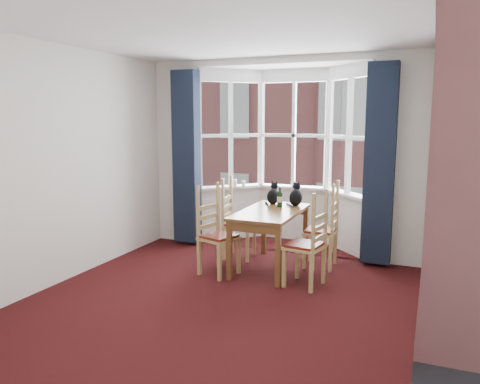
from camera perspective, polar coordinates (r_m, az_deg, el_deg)
The scene contains 22 objects.
floor at distance 5.06m, azimuth -3.39°, elevation -13.67°, with size 4.50×4.50×0.00m, color black.
ceiling at distance 4.75m, azimuth -3.73°, elevation 19.29°, with size 4.50×4.50×0.00m, color white.
wall_left at distance 5.86m, azimuth -21.46°, elevation 2.99°, with size 4.50×4.50×0.00m, color silver.
wall_right at distance 4.24m, azimuth 21.58°, elevation 0.88°, with size 4.50×4.50×0.00m, color silver.
wall_near at distance 2.88m, azimuth -23.54°, elevation -2.84°, with size 4.00×4.00×0.00m, color silver.
wall_back_pier_left at distance 7.45m, azimuth -7.42°, elevation 4.71°, with size 0.70×0.12×2.80m, color silver.
wall_back_pier_right at distance 6.48m, azimuth 18.86°, elevation 3.66°, with size 0.70×0.12×2.80m, color silver.
bay_window at distance 7.27m, azimuth 6.01°, elevation 4.63°, with size 2.76×0.94×2.80m.
curtain_left at distance 7.19m, azimuth -6.53°, elevation 4.17°, with size 0.38×0.22×2.60m, color #161E31.
curtain_right at distance 6.33m, azimuth 16.65°, elevation 3.19°, with size 0.38×0.22×2.60m, color #161E31.
dining_table at distance 6.06m, azimuth 3.74°, elevation -3.22°, with size 0.72×1.34×0.77m.
chair_left_near at distance 5.93m, azimuth -3.24°, elevation -5.45°, with size 0.51×0.52×0.92m.
chair_left_far at distance 6.58m, azimuth -0.85°, elevation -3.97°, with size 0.44×0.46×0.92m.
chair_right_near at distance 5.49m, azimuth 8.74°, elevation -6.72°, with size 0.46×0.48×0.92m.
chair_right_far at distance 6.24m, azimuth 10.61°, elevation -4.85°, with size 0.41×0.43×0.92m.
cat_left at distance 6.50m, azimuth 4.06°, elevation -0.38°, with size 0.18×0.25×0.32m.
cat_right at distance 6.40m, azimuth 6.82°, elevation -0.51°, with size 0.21×0.27×0.34m.
wine_bottle at distance 6.27m, azimuth 4.87°, elevation -0.73°, with size 0.07×0.07×0.28m.
candle_tall at distance 7.46m, azimuth -0.61°, elevation 1.12°, with size 0.06×0.06×0.11m, color white.
candle_short at distance 7.44m, azimuth 0.43°, elevation 1.01°, with size 0.06×0.06×0.09m, color white.
street at distance 37.36m, azimuth 18.78°, elevation -3.71°, with size 80.00×80.00×0.00m, color #333335.
tenement_building at distance 18.33m, azimuth 16.14°, elevation 7.60°, with size 18.40×7.80×15.20m.
Camera 1 is at (2.05, -4.20, 1.96)m, focal length 35.00 mm.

